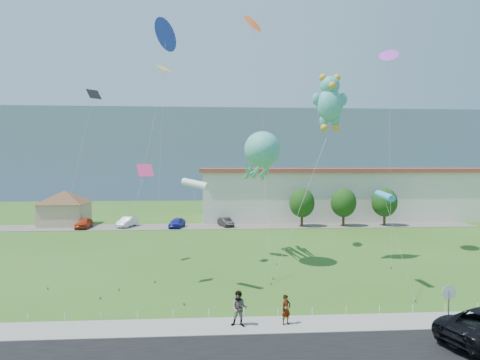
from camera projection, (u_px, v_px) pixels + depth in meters
name	position (u px, v px, depth m)	size (l,w,h in m)	color
ground	(258.00, 309.00, 25.85)	(160.00, 160.00, 0.00)	#2F5718
sidewalk	(264.00, 325.00, 23.10)	(80.00, 2.50, 0.10)	gray
parking_strip	(231.00, 226.00, 60.74)	(70.00, 6.00, 0.06)	#59544C
hill_ridge	(219.00, 154.00, 145.05)	(160.00, 50.00, 25.00)	slate
pavilion	(65.00, 204.00, 61.97)	(9.20, 9.20, 5.00)	tan
warehouse	(384.00, 193.00, 71.37)	(61.00, 15.00, 8.20)	beige
stop_sign	(449.00, 297.00, 22.25)	(0.80, 0.07, 2.50)	slate
rope_fence	(261.00, 313.00, 24.54)	(26.05, 0.05, 0.50)	white
tree_near	(302.00, 203.00, 60.32)	(3.60, 3.60, 5.47)	#3F2B19
tree_mid	(343.00, 203.00, 60.73)	(3.60, 3.60, 5.47)	#3F2B19
tree_far	(385.00, 202.00, 61.15)	(3.60, 3.60, 5.47)	#3F2B19
pedestrian_left	(286.00, 310.00, 23.12)	(0.59, 0.38, 1.61)	gray
pedestrian_right	(239.00, 309.00, 22.85)	(0.92, 0.72, 1.90)	gray
parked_car_red	(84.00, 223.00, 58.66)	(1.69, 4.20, 1.43)	#B83516
parked_car_silver	(127.00, 222.00, 60.06)	(1.47, 4.22, 1.39)	silver
parked_car_blue	(177.00, 223.00, 59.35)	(1.60, 3.97, 1.35)	#1B1E94
parked_car_black	(226.00, 222.00, 60.47)	(1.29, 3.70, 1.22)	black
octopus_kite	(261.00, 157.00, 37.81)	(3.07, 12.24, 11.63)	teal
teddy_bear_kite	(330.00, 101.00, 37.94)	(7.49, 6.60, 16.81)	teal
small_kite_orange	(253.00, 29.00, 42.34)	(2.45, 6.86, 23.55)	#E65619
small_kite_purple	(389.00, 60.00, 41.08)	(2.98, 6.54, 20.05)	#BA32C9
small_kite_white	(195.00, 185.00, 29.37)	(0.93, 4.24, 7.87)	white
small_kite_cyan	(385.00, 196.00, 30.23)	(0.95, 4.56, 6.98)	#319CDF
small_kite_pink	(141.00, 182.00, 30.47)	(3.19, 3.80, 8.78)	#E73374
small_kite_blue	(165.00, 40.00, 37.52)	(1.80, 7.48, 20.91)	#2632D8
small_kite_black	(89.00, 116.00, 35.91)	(2.07, 8.05, 15.28)	black
small_kite_yellow	(159.00, 95.00, 34.92)	(3.19, 7.24, 17.23)	yellow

